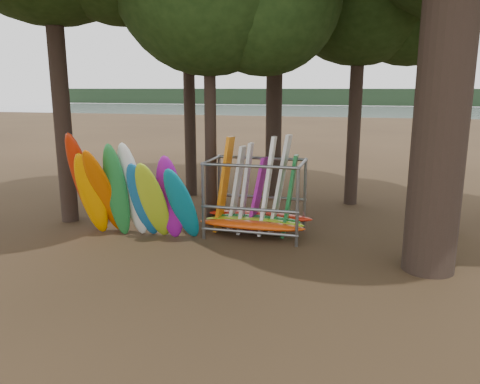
# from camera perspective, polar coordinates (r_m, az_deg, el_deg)

# --- Properties ---
(ground) EXTENTS (120.00, 120.00, 0.00)m
(ground) POSITION_cam_1_polar(r_m,az_deg,el_deg) (11.87, -3.09, -8.07)
(ground) COLOR #47331E
(ground) RESTS_ON ground
(lake) EXTENTS (160.00, 160.00, 0.00)m
(lake) POSITION_cam_1_polar(r_m,az_deg,el_deg) (70.75, 12.49, 8.89)
(lake) COLOR gray
(lake) RESTS_ON ground
(far_shore) EXTENTS (160.00, 4.00, 4.00)m
(far_shore) POSITION_cam_1_polar(r_m,az_deg,el_deg) (120.61, 13.81, 11.18)
(far_shore) COLOR black
(far_shore) RESTS_ON ground
(kayak_row) EXTENTS (3.89, 1.90, 3.14)m
(kayak_row) POSITION_cam_1_polar(r_m,az_deg,el_deg) (13.33, -13.59, -0.32)
(kayak_row) COLOR #BA2307
(kayak_row) RESTS_ON ground
(storage_rack) EXTENTS (3.21, 1.56, 2.92)m
(storage_rack) POSITION_cam_1_polar(r_m,az_deg,el_deg) (13.45, 1.91, -1.01)
(storage_rack) COLOR slate
(storage_rack) RESTS_ON ground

